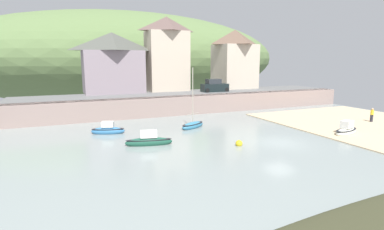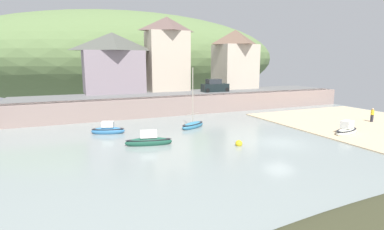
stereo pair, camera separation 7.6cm
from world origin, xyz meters
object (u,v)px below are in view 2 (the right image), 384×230
at_px(waterfront_building_right, 235,59).
at_px(fishing_boat_green, 346,131).
at_px(waterfront_building_left, 113,62).
at_px(mooring_buoy, 239,144).
at_px(sailboat_nearest_shore, 193,125).
at_px(person_on_slipway, 372,114).
at_px(dinghy_open_wooden, 108,130).
at_px(sailboat_white_hull, 149,141).
at_px(parked_car_near_slipway, 215,86).
at_px(waterfront_building_centre, 167,54).

xyz_separation_m(waterfront_building_right, fishing_boat_green, (-2.54, -25.31, -7.05)).
height_order(waterfront_building_left, mooring_buoy, waterfront_building_left).
relative_size(sailboat_nearest_shore, person_on_slipway, 4.06).
distance_m(dinghy_open_wooden, person_on_slipway, 29.69).
height_order(dinghy_open_wooden, sailboat_white_hull, sailboat_white_hull).
distance_m(waterfront_building_right, sailboat_nearest_shore, 23.61).
distance_m(fishing_boat_green, sailboat_white_hull, 19.20).
height_order(sailboat_nearest_shore, mooring_buoy, sailboat_nearest_shore).
relative_size(waterfront_building_left, dinghy_open_wooden, 2.52).
height_order(person_on_slipway, mooring_buoy, person_on_slipway).
bearing_deg(sailboat_nearest_shore, parked_car_near_slipway, 23.98).
relative_size(waterfront_building_centre, waterfront_building_right, 1.15).
relative_size(fishing_boat_green, parked_car_near_slipway, 0.90).
bearing_deg(fishing_boat_green, sailboat_nearest_shore, 129.60).
bearing_deg(sailboat_nearest_shore, waterfront_building_centre, 50.53).
xyz_separation_m(person_on_slipway, mooring_buoy, (-19.37, -2.20, -0.81)).
relative_size(waterfront_building_centre, parked_car_near_slipway, 2.74).
xyz_separation_m(fishing_boat_green, parked_car_near_slipway, (-3.68, 20.81, 2.83)).
bearing_deg(mooring_buoy, waterfront_building_centre, 85.14).
height_order(sailboat_white_hull, person_on_slipway, person_on_slipway).
relative_size(dinghy_open_wooden, person_on_slipway, 2.13).
relative_size(waterfront_building_right, parked_car_near_slipway, 2.38).
bearing_deg(dinghy_open_wooden, sailboat_nearest_shore, 12.47).
height_order(fishing_boat_green, mooring_buoy, fishing_boat_green).
xyz_separation_m(fishing_boat_green, sailboat_white_hull, (-18.80, 3.93, -0.01)).
bearing_deg(sailboat_nearest_shore, mooring_buoy, -113.92).
xyz_separation_m(sailboat_white_hull, parked_car_near_slipway, (15.11, 16.88, 2.85)).
relative_size(waterfront_building_left, parked_car_near_slipway, 2.10).
bearing_deg(fishing_boat_green, dinghy_open_wooden, 139.82).
xyz_separation_m(sailboat_nearest_shore, person_on_slipway, (20.17, -5.77, 0.69)).
height_order(waterfront_building_left, parked_car_near_slipway, waterfront_building_left).
xyz_separation_m(waterfront_building_right, sailboat_white_hull, (-21.33, -21.38, -7.06)).
bearing_deg(waterfront_building_left, fishing_boat_green, -54.45).
bearing_deg(waterfront_building_right, person_on_slipway, -77.42).
bearing_deg(sailboat_white_hull, waterfront_building_centre, 79.79).
bearing_deg(sailboat_nearest_shore, waterfront_building_right, 18.03).
xyz_separation_m(waterfront_building_centre, dinghy_open_wooden, (-11.63, -15.68, -7.82)).
bearing_deg(dinghy_open_wooden, fishing_boat_green, -5.52).
distance_m(sailboat_white_hull, mooring_buoy, 7.68).
distance_m(waterfront_building_centre, sailboat_nearest_shore, 18.63).
xyz_separation_m(waterfront_building_right, dinghy_open_wooden, (-23.91, -15.68, -7.08)).
xyz_separation_m(waterfront_building_centre, sailboat_nearest_shore, (-2.89, -16.64, -7.87)).
distance_m(sailboat_nearest_shore, person_on_slipway, 20.99).
height_order(sailboat_white_hull, parked_car_near_slipway, parked_car_near_slipway).
height_order(dinghy_open_wooden, person_on_slipway, person_on_slipway).
xyz_separation_m(waterfront_building_left, waterfront_building_right, (20.62, 0.00, 0.59)).
height_order(waterfront_building_left, sailboat_nearest_shore, waterfront_building_left).
height_order(waterfront_building_right, fishing_boat_green, waterfront_building_right).
relative_size(dinghy_open_wooden, sailboat_nearest_shore, 0.52).
distance_m(dinghy_open_wooden, parked_car_near_slipway, 21.12).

